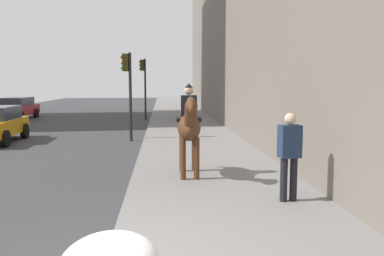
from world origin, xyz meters
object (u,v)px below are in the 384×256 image
pedestrian_greeting (289,151)px  car_mid_lane (16,108)px  traffic_light_near_curb (128,82)px  mounted_horse_near (189,126)px  traffic_light_far_curb (144,79)px

pedestrian_greeting → car_mid_lane: (19.36, 11.93, -0.34)m
traffic_light_near_curb → car_mid_lane: bearing=38.3°
traffic_light_near_curb → pedestrian_greeting: bearing=-157.4°
mounted_horse_near → traffic_light_far_curb: size_ratio=0.58×
traffic_light_near_curb → traffic_light_far_curb: traffic_light_far_curb is taller
pedestrian_greeting → traffic_light_far_curb: traffic_light_far_curb is taller
mounted_horse_near → traffic_light_far_curb: (16.18, 1.80, 1.26)m
pedestrian_greeting → car_mid_lane: size_ratio=0.37×
mounted_horse_near → traffic_light_far_curb: traffic_light_far_curb is taller
traffic_light_near_curb → traffic_light_far_curb: (9.35, -0.22, 0.19)m
traffic_light_near_curb → traffic_light_far_curb: 9.36m
car_mid_lane → traffic_light_far_curb: (-0.95, -8.37, 1.85)m
mounted_horse_near → traffic_light_near_curb: bearing=-162.6°
mounted_horse_near → pedestrian_greeting: size_ratio=1.32×
traffic_light_far_curb → traffic_light_near_curb: bearing=178.6°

